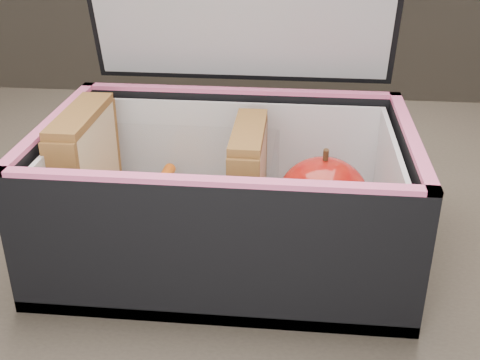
{
  "coord_description": "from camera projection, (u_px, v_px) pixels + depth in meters",
  "views": [
    {
      "loc": [
        0.07,
        -0.46,
        1.04
      ],
      "look_at": [
        0.03,
        -0.01,
        0.81
      ],
      "focal_mm": 45.0,
      "sensor_mm": 36.0,
      "label": 1
    }
  ],
  "objects": [
    {
      "name": "kitchen_table",
      "position": [
        214.0,
        314.0,
        0.59
      ],
      "size": [
        1.2,
        0.8,
        0.75
      ],
      "color": "brown",
      "rests_on": "ground"
    },
    {
      "name": "lunch_bag",
      "position": [
        227.0,
        183.0,
        0.5
      ],
      "size": [
        0.3,
        0.25,
        0.3
      ],
      "color": "black",
      "rests_on": "kitchen_table"
    },
    {
      "name": "plastic_tub",
      "position": [
        168.0,
        195.0,
        0.51
      ],
      "size": [
        0.18,
        0.13,
        0.08
      ],
      "primitive_type": null,
      "color": "white",
      "rests_on": "lunch_bag"
    },
    {
      "name": "sandwich_left",
      "position": [
        87.0,
        171.0,
        0.51
      ],
      "size": [
        0.03,
        0.1,
        0.11
      ],
      "color": "#D5B687",
      "rests_on": "plastic_tub"
    },
    {
      "name": "sandwich_right",
      "position": [
        248.0,
        183.0,
        0.5
      ],
      "size": [
        0.02,
        0.09,
        0.1
      ],
      "color": "#D5B687",
      "rests_on": "plastic_tub"
    },
    {
      "name": "carrot_sticks",
      "position": [
        159.0,
        219.0,
        0.51
      ],
      "size": [
        0.04,
        0.14,
        0.03
      ],
      "color": "#F95920",
      "rests_on": "plastic_tub"
    },
    {
      "name": "paper_napkin",
      "position": [
        327.0,
        237.0,
        0.51
      ],
      "size": [
        0.09,
        0.09,
        0.01
      ],
      "primitive_type": "cube",
      "rotation": [
        0.0,
        0.0,
        -0.33
      ],
      "color": "white",
      "rests_on": "lunch_bag"
    },
    {
      "name": "red_apple",
      "position": [
        323.0,
        199.0,
        0.49
      ],
      "size": [
        0.08,
        0.08,
        0.08
      ],
      "rotation": [
        0.0,
        0.0,
        -0.01
      ],
      "color": "#900006",
      "rests_on": "paper_napkin"
    }
  ]
}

